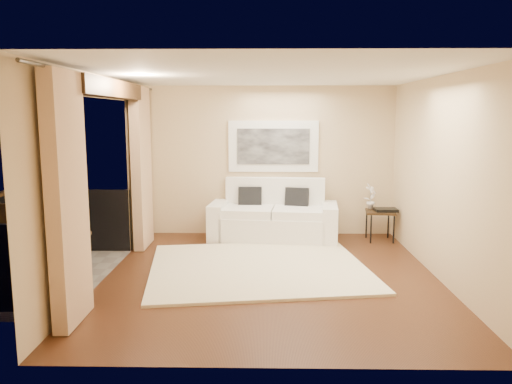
{
  "coord_description": "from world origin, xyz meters",
  "views": [
    {
      "loc": [
        -0.08,
        -6.56,
        2.19
      ],
      "look_at": [
        -0.22,
        0.75,
        1.05
      ],
      "focal_mm": 35.0,
      "sensor_mm": 36.0,
      "label": 1
    }
  ],
  "objects_px": {
    "ice_bucket": "(49,225)",
    "balcony_chair_far": "(52,224)",
    "bistro_table": "(60,241)",
    "side_table": "(380,214)",
    "orchid": "(371,197)",
    "sofa": "(274,218)"
  },
  "relations": [
    {
      "from": "ice_bucket",
      "to": "balcony_chair_far",
      "type": "bearing_deg",
      "value": 111.72
    },
    {
      "from": "orchid",
      "to": "bistro_table",
      "type": "xyz_separation_m",
      "value": [
        -4.48,
        -2.57,
        -0.17
      ]
    },
    {
      "from": "sofa",
      "to": "balcony_chair_far",
      "type": "relative_size",
      "value": 2.34
    },
    {
      "from": "side_table",
      "to": "orchid",
      "type": "relative_size",
      "value": 1.19
    },
    {
      "from": "side_table",
      "to": "bistro_table",
      "type": "relative_size",
      "value": 0.81
    },
    {
      "from": "sofa",
      "to": "bistro_table",
      "type": "relative_size",
      "value": 3.38
    },
    {
      "from": "sofa",
      "to": "balcony_chair_far",
      "type": "distance_m",
      "value": 3.64
    },
    {
      "from": "orchid",
      "to": "bistro_table",
      "type": "relative_size",
      "value": 0.68
    },
    {
      "from": "orchid",
      "to": "balcony_chair_far",
      "type": "bearing_deg",
      "value": -164.09
    },
    {
      "from": "side_table",
      "to": "orchid",
      "type": "xyz_separation_m",
      "value": [
        -0.15,
        0.14,
        0.29
      ]
    },
    {
      "from": "balcony_chair_far",
      "to": "ice_bucket",
      "type": "xyz_separation_m",
      "value": [
        0.41,
        -1.02,
        0.21
      ]
    },
    {
      "from": "bistro_table",
      "to": "ice_bucket",
      "type": "distance_m",
      "value": 0.27
    },
    {
      "from": "sofa",
      "to": "ice_bucket",
      "type": "bearing_deg",
      "value": -134.78
    },
    {
      "from": "side_table",
      "to": "balcony_chair_far",
      "type": "distance_m",
      "value": 5.37
    },
    {
      "from": "sofa",
      "to": "bistro_table",
      "type": "height_order",
      "value": "sofa"
    },
    {
      "from": "bistro_table",
      "to": "ice_bucket",
      "type": "bearing_deg",
      "value": 148.16
    },
    {
      "from": "sofa",
      "to": "balcony_chair_far",
      "type": "height_order",
      "value": "sofa"
    },
    {
      "from": "sofa",
      "to": "orchid",
      "type": "height_order",
      "value": "sofa"
    },
    {
      "from": "bistro_table",
      "to": "balcony_chair_far",
      "type": "distance_m",
      "value": 1.27
    },
    {
      "from": "balcony_chair_far",
      "to": "bistro_table",
      "type": "bearing_deg",
      "value": 113.2
    },
    {
      "from": "side_table",
      "to": "ice_bucket",
      "type": "distance_m",
      "value": 5.34
    },
    {
      "from": "sofa",
      "to": "ice_bucket",
      "type": "relative_size",
      "value": 11.45
    }
  ]
}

